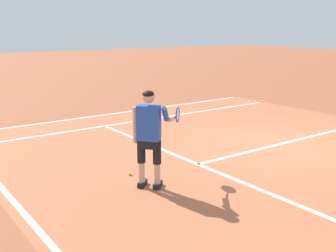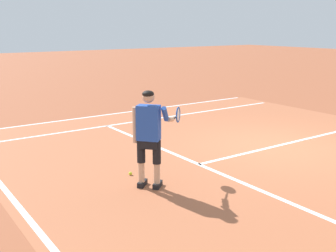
% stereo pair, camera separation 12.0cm
% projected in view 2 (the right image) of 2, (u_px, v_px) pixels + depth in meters
% --- Properties ---
extents(ground_plane, '(80.00, 80.00, 0.00)m').
position_uv_depth(ground_plane, '(277.00, 146.00, 9.75)').
color(ground_plane, '#9E5133').
extents(court_inner_surface, '(10.98, 10.40, 0.00)m').
position_uv_depth(court_inner_surface, '(248.00, 153.00, 9.23)').
color(court_inner_surface, '#B2603D').
rests_on(court_inner_surface, ground).
extents(line_baseline, '(10.98, 0.10, 0.01)m').
position_uv_depth(line_baseline, '(19.00, 207.00, 6.46)').
color(line_baseline, white).
rests_on(line_baseline, ground).
extents(line_service, '(8.23, 0.10, 0.01)m').
position_uv_depth(line_service, '(199.00, 164.00, 8.45)').
color(line_service, white).
rests_on(line_service, ground).
extents(line_centre_service, '(0.10, 6.40, 0.01)m').
position_uv_depth(line_centre_service, '(300.00, 140.00, 10.23)').
color(line_centre_service, white).
rests_on(line_centre_service, ground).
extents(line_singles_left, '(0.10, 10.00, 0.01)m').
position_uv_depth(line_singles_left, '(149.00, 120.00, 12.51)').
color(line_singles_left, white).
rests_on(line_singles_left, ground).
extents(line_doubles_left, '(0.10, 10.00, 0.01)m').
position_uv_depth(line_doubles_left, '(127.00, 112.00, 13.61)').
color(line_doubles_left, white).
rests_on(line_doubles_left, ground).
extents(tennis_player, '(0.69, 1.18, 1.71)m').
position_uv_depth(tennis_player, '(150.00, 132.00, 7.05)').
color(tennis_player, black).
rests_on(tennis_player, ground).
extents(tennis_ball_near_feet, '(0.07, 0.07, 0.07)m').
position_uv_depth(tennis_ball_near_feet, '(130.00, 174.00, 7.84)').
color(tennis_ball_near_feet, '#CCE02D').
rests_on(tennis_ball_near_feet, ground).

